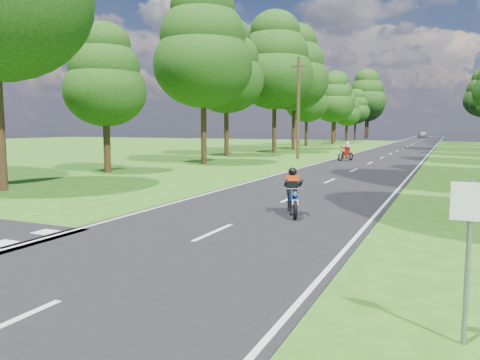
% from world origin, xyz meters
% --- Properties ---
extents(ground, '(160.00, 160.00, 0.00)m').
position_xyz_m(ground, '(0.00, 0.00, 0.00)').
color(ground, '#285B14').
rests_on(ground, ground).
extents(main_road, '(7.00, 140.00, 0.02)m').
position_xyz_m(main_road, '(0.00, 50.00, 0.01)').
color(main_road, black).
rests_on(main_road, ground).
extents(road_markings, '(7.40, 140.00, 0.01)m').
position_xyz_m(road_markings, '(-0.14, 48.13, 0.02)').
color(road_markings, silver).
rests_on(road_markings, main_road).
extents(treeline, '(40.00, 115.35, 14.78)m').
position_xyz_m(treeline, '(1.43, 60.06, 8.25)').
color(treeline, black).
rests_on(treeline, ground).
extents(telegraph_pole, '(1.20, 0.26, 8.00)m').
position_xyz_m(telegraph_pole, '(-6.00, 28.00, 4.07)').
color(telegraph_pole, '#382616').
rests_on(telegraph_pole, ground).
extents(road_sign, '(0.45, 0.07, 2.00)m').
position_xyz_m(road_sign, '(5.50, -2.01, 1.34)').
color(road_sign, slate).
rests_on(road_sign, ground).
extents(rider_near_blue, '(1.18, 1.76, 1.40)m').
position_xyz_m(rider_near_blue, '(1.08, 4.95, 0.72)').
color(rider_near_blue, navy).
rests_on(rider_near_blue, main_road).
extents(rider_far_red, '(1.14, 1.83, 1.45)m').
position_xyz_m(rider_far_red, '(-2.04, 27.43, 0.74)').
color(rider_far_red, '#A90D11').
rests_on(rider_far_red, main_road).
extents(distant_car, '(2.72, 4.66, 1.49)m').
position_xyz_m(distant_car, '(-0.66, 101.77, 0.76)').
color(distant_car, '#ACAEB3').
rests_on(distant_car, main_road).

